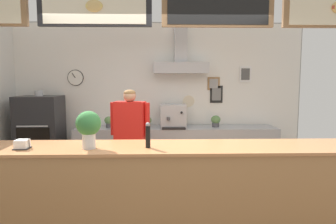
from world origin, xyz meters
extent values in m
cube|color=gray|center=(0.00, 2.65, 1.45)|extent=(5.66, 0.12, 2.89)
cube|color=white|center=(0.00, 2.59, 1.45)|extent=(5.62, 0.01, 2.85)
cylinder|color=black|center=(-1.60, 2.57, 1.83)|extent=(0.31, 0.02, 0.31)
cylinder|color=white|center=(-1.60, 2.56, 1.83)|extent=(0.29, 0.01, 0.29)
cube|color=black|center=(-1.63, 2.55, 1.87)|extent=(0.07, 0.01, 0.10)
cylinder|color=white|center=(-0.60, 2.57, 1.45)|extent=(0.21, 0.02, 0.21)
cylinder|color=beige|center=(0.60, 2.57, 1.37)|extent=(0.23, 0.02, 0.23)
cube|color=#997047|center=(1.09, 2.57, 1.71)|extent=(0.24, 0.02, 0.25)
cube|color=#949494|center=(1.09, 2.56, 1.71)|extent=(0.17, 0.01, 0.18)
cube|color=white|center=(1.72, 2.57, 1.90)|extent=(0.23, 0.02, 0.31)
cube|color=#4D4D4D|center=(1.72, 2.56, 1.90)|extent=(0.17, 0.01, 0.22)
cube|color=black|center=(1.15, 2.57, 1.50)|extent=(0.25, 0.02, 0.34)
cube|color=slate|center=(1.15, 2.56, 1.50)|extent=(0.18, 0.01, 0.24)
cube|color=#B7BABF|center=(0.43, 2.40, 2.01)|extent=(1.03, 0.39, 0.20)
cube|color=#B7BABF|center=(0.43, 2.47, 2.48)|extent=(0.24, 0.24, 0.73)
cube|color=black|center=(-0.67, 0.00, 2.57)|extent=(1.23, 0.05, 0.40)
cube|color=#F2E5C6|center=(-0.67, -0.03, 2.57)|extent=(1.11, 0.01, 0.35)
ellipsoid|color=#E5BC70|center=(-0.67, -0.04, 2.58)|extent=(0.18, 0.04, 0.13)
cube|color=#E5C666|center=(-0.67, -0.05, 2.58)|extent=(0.17, 0.01, 0.03)
cube|color=olive|center=(0.67, 0.00, 2.57)|extent=(1.23, 0.05, 0.40)
cube|color=black|center=(0.67, -0.03, 2.57)|extent=(1.11, 0.01, 0.35)
cube|color=#B77F4C|center=(0.00, -0.26, 0.53)|extent=(4.39, 0.67, 1.07)
cube|color=#CF8550|center=(0.00, -0.26, 1.08)|extent=(4.48, 0.70, 0.03)
cube|color=#A3A5AD|center=(0.34, 2.25, 0.45)|extent=(3.76, 0.62, 0.90)
cube|color=gray|center=(0.34, 2.25, 0.16)|extent=(3.57, 0.57, 0.02)
cube|color=#232326|center=(-2.16, 2.14, 0.75)|extent=(0.75, 0.64, 1.50)
cube|color=black|center=(-2.16, 1.81, 0.87)|extent=(0.56, 0.02, 0.20)
cube|color=#B7BABF|center=(-2.16, 1.79, 1.00)|extent=(0.53, 0.02, 0.02)
cylinder|color=#B7BABF|center=(-2.16, 2.14, 1.55)|extent=(0.14, 0.14, 0.10)
cube|color=#232328|center=(-0.41, 1.07, 0.45)|extent=(0.37, 0.27, 0.89)
cube|color=red|center=(-0.41, 1.07, 1.18)|extent=(0.48, 0.31, 0.58)
cylinder|color=red|center=(-0.16, 1.01, 1.21)|extent=(0.08, 0.08, 0.49)
cylinder|color=red|center=(-0.67, 1.13, 1.21)|extent=(0.08, 0.08, 0.49)
sphere|color=tan|center=(-0.41, 1.07, 1.56)|extent=(0.19, 0.19, 0.19)
ellipsoid|color=olive|center=(-0.41, 1.07, 1.60)|extent=(0.18, 0.18, 0.10)
cube|color=#B7BABF|center=(0.28, 2.23, 1.12)|extent=(0.47, 0.41, 0.43)
cylinder|color=#4C4C51|center=(0.19, 2.00, 1.09)|extent=(0.06, 0.06, 0.06)
cube|color=black|center=(0.28, 1.99, 0.92)|extent=(0.43, 0.10, 0.04)
sphere|color=black|center=(0.42, 2.01, 1.20)|extent=(0.04, 0.04, 0.04)
cylinder|color=#4C4C51|center=(-0.92, 2.24, 0.94)|extent=(0.10, 0.10, 0.08)
ellipsoid|color=#5B844C|center=(-0.92, 2.24, 1.04)|extent=(0.16, 0.16, 0.14)
cylinder|color=#4C4C51|center=(1.09, 2.25, 0.94)|extent=(0.13, 0.13, 0.08)
ellipsoid|color=#5B844C|center=(1.09, 2.25, 1.04)|extent=(0.18, 0.18, 0.16)
cylinder|color=#9E563D|center=(-0.20, 2.28, 0.94)|extent=(0.10, 0.10, 0.08)
ellipsoid|color=#5B844C|center=(-0.20, 2.28, 1.03)|extent=(0.15, 0.15, 0.13)
cube|color=#262628|center=(-1.36, -0.35, 1.10)|extent=(0.14, 0.14, 0.01)
cylinder|color=#262628|center=(-1.44, -0.35, 1.15)|extent=(0.01, 0.01, 0.11)
cylinder|color=#262628|center=(-1.29, -0.35, 1.15)|extent=(0.01, 0.01, 0.11)
cube|color=white|center=(-1.36, -0.35, 1.15)|extent=(0.12, 0.12, 0.09)
cylinder|color=black|center=(-0.09, -0.34, 1.21)|extent=(0.05, 0.05, 0.22)
sphere|color=gray|center=(-0.09, -0.34, 1.34)|extent=(0.05, 0.05, 0.05)
cylinder|color=silver|center=(-0.69, -0.36, 1.18)|extent=(0.13, 0.13, 0.17)
cylinder|color=gray|center=(-0.69, -0.36, 1.13)|extent=(0.12, 0.12, 0.05)
ellipsoid|color=#387A3D|center=(-0.69, -0.36, 1.36)|extent=(0.25, 0.25, 0.25)
camera|label=1|loc=(0.03, -3.41, 1.80)|focal=32.47mm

